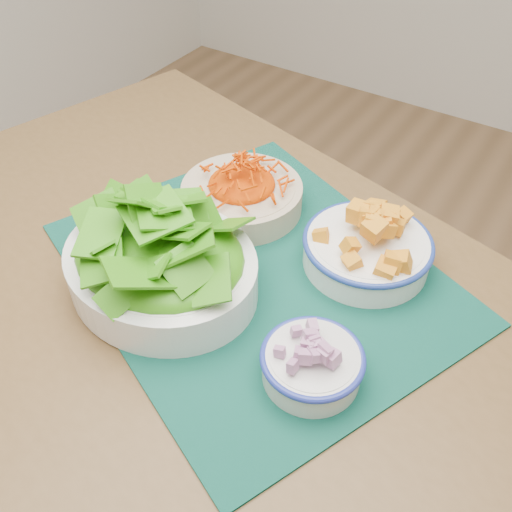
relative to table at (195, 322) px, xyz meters
The scene contains 7 objects.
ground 0.67m from the table, 24.24° to the left, with size 4.00×4.00×0.00m, color #916C46.
table is the anchor object (origin of this frame).
placemat 0.14m from the table, 36.10° to the left, with size 0.55×0.45×0.00m, color #052C25.
carrot_bowl 0.22m from the table, 97.26° to the left, with size 0.24×0.24×0.08m.
squash_bowl 0.30m from the table, 37.90° to the left, with size 0.22×0.22×0.10m.
lettuce_bowl 0.18m from the table, 111.01° to the right, with size 0.30×0.26×0.13m.
onion_bowl 0.28m from the table, 14.39° to the right, with size 0.16×0.16×0.07m.
Camera 1 is at (0.25, -0.51, 1.34)m, focal length 40.00 mm.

